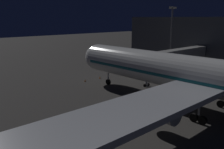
{
  "coord_description": "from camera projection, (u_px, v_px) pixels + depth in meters",
  "views": [
    {
      "loc": [
        34.52,
        25.7,
        14.3
      ],
      "look_at": [
        3.0,
        -8.73,
        3.5
      ],
      "focal_mm": 39.55,
      "sensor_mm": 36.0,
      "label": 1
    }
  ],
  "objects": [
    {
      "name": "traffic_cone_nose_port",
      "position": [
        100.0,
        77.0,
        59.25
      ],
      "size": [
        0.36,
        0.36,
        0.55
      ],
      "primitive_type": "cone",
      "color": "orange",
      "rests_on": "ground_plane"
    },
    {
      "name": "airliner_at_gate",
      "position": [
        207.0,
        78.0,
        36.71
      ],
      "size": [
        59.92,
        57.6,
        18.0
      ],
      "color": "silver",
      "rests_on": "ground_plane"
    },
    {
      "name": "jet_bridge",
      "position": [
        170.0,
        56.0,
        56.69
      ],
      "size": [
        25.16,
        3.4,
        7.19
      ],
      "color": "#9E9E99",
      "rests_on": "ground_plane"
    },
    {
      "name": "apron_floodlight_mast",
      "position": [
        171.0,
        33.0,
        69.66
      ],
      "size": [
        2.9,
        0.5,
        17.27
      ],
      "color": "#59595E",
      "rests_on": "ground_plane"
    },
    {
      "name": "ground_plane",
      "position": [
        157.0,
        99.0,
        44.4
      ],
      "size": [
        320.0,
        320.0,
        0.0
      ],
      "primitive_type": "plane",
      "color": "#383533"
    },
    {
      "name": "traffic_cone_nose_starboard",
      "position": [
        85.0,
        80.0,
        56.35
      ],
      "size": [
        0.36,
        0.36,
        0.55
      ],
      "primitive_type": "cone",
      "color": "orange",
      "rests_on": "ground_plane"
    }
  ]
}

